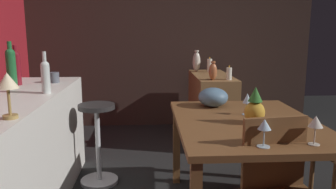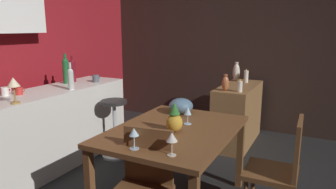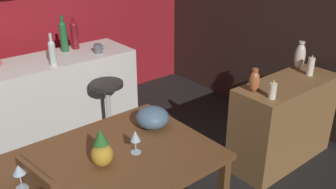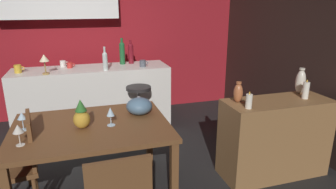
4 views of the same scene
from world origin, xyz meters
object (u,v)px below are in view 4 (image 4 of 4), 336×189
at_px(chair_near_window, 19,163).
at_px(counter_lamp, 44,60).
at_px(wine_glass_center, 110,112).
at_px(cup_white, 63,64).
at_px(vase_copper, 238,93).
at_px(bar_stool, 139,112).
at_px(cup_slate, 143,63).
at_px(cup_red, 70,65).
at_px(wine_glass_right, 22,117).
at_px(vase_ceramic_ivory, 301,81).
at_px(wine_glass_left, 18,129).
at_px(wine_bottle_ruby, 131,53).
at_px(sideboard_cabinet, 274,138).
at_px(pillar_candle_tall, 249,101).
at_px(wine_bottle_green, 122,52).
at_px(dining_table, 92,134).
at_px(fruit_bowl, 139,106).
at_px(cup_mustard, 18,69).
at_px(pineapple_centerpiece, 81,116).
at_px(pillar_candle_short, 306,90).
at_px(wine_bottle_clear, 105,60).

distance_m(chair_near_window, counter_lamp, 1.59).
relative_size(wine_glass_center, cup_white, 1.46).
bearing_deg(vase_copper, bar_stool, 122.85).
bearing_deg(cup_slate, counter_lamp, -175.59).
bearing_deg(cup_red, wine_glass_right, -102.21).
relative_size(wine_glass_right, vase_ceramic_ivory, 0.56).
bearing_deg(wine_glass_left, bar_stool, 49.52).
bearing_deg(vase_ceramic_ivory, wine_glass_left, -174.14).
xyz_separation_m(bar_stool, wine_bottle_ruby, (0.03, 0.67, 0.67)).
bearing_deg(vase_copper, vase_ceramic_ivory, 5.20).
relative_size(sideboard_cabinet, pillar_candle_tall, 6.86).
relative_size(bar_stool, vase_copper, 3.50).
bearing_deg(cup_slate, wine_bottle_green, 131.18).
bearing_deg(vase_ceramic_ivory, dining_table, -178.81).
bearing_deg(wine_glass_right, chair_near_window, -118.86).
height_order(wine_glass_left, fruit_bowl, wine_glass_left).
height_order(wine_glass_left, cup_slate, cup_slate).
distance_m(cup_white, cup_mustard, 0.58).
bearing_deg(wine_bottle_ruby, chair_near_window, -124.65).
relative_size(wine_glass_right, fruit_bowl, 0.64).
relative_size(cup_white, cup_mustard, 0.91).
bearing_deg(chair_near_window, wine_bottle_ruby, 55.35).
height_order(wine_glass_right, pineapple_centerpiece, pineapple_centerpiece).
bearing_deg(cup_slate, pillar_candle_short, -51.14).
bearing_deg(fruit_bowl, pillar_candle_tall, -20.55).
xyz_separation_m(fruit_bowl, vase_ceramic_ivory, (1.73, -0.10, 0.13)).
distance_m(wine_glass_left, pineapple_centerpiece, 0.49).
height_order(cup_white, vase_ceramic_ivory, vase_ceramic_ivory).
xyz_separation_m(chair_near_window, cup_slate, (1.39, 1.56, 0.45)).
bearing_deg(cup_slate, wine_bottle_ruby, 111.79).
height_order(wine_bottle_ruby, vase_ceramic_ivory, wine_bottle_ruby).
bearing_deg(wine_bottle_green, wine_glass_left, -117.90).
relative_size(wine_glass_left, vase_ceramic_ivory, 0.59).
bearing_deg(wine_bottle_green, wine_glass_center, -101.83).
relative_size(chair_near_window, bar_stool, 1.23).
bearing_deg(counter_lamp, wine_glass_left, -92.16).
xyz_separation_m(wine_bottle_clear, cup_slate, (0.52, 0.08, -0.09)).
relative_size(wine_glass_left, vase_copper, 0.79).
distance_m(dining_table, wine_bottle_green, 1.93).
relative_size(sideboard_cabinet, cup_red, 10.14).
distance_m(bar_stool, wine_bottle_ruby, 0.95).
xyz_separation_m(sideboard_cabinet, vase_copper, (-0.42, 0.07, 0.51)).
bearing_deg(sideboard_cabinet, cup_mustard, 146.81).
height_order(fruit_bowl, cup_mustard, cup_mustard).
height_order(cup_slate, vase_ceramic_ivory, vase_ceramic_ivory).
distance_m(pineapple_centerpiece, wine_bottle_green, 1.95).
distance_m(dining_table, cup_red, 1.77).
bearing_deg(fruit_bowl, vase_copper, -10.51).
height_order(cup_white, cup_slate, cup_slate).
relative_size(sideboard_cabinet, vase_copper, 5.30).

